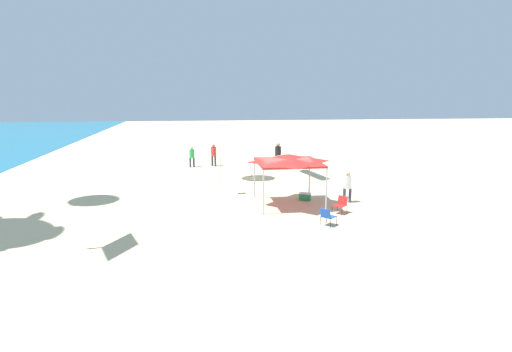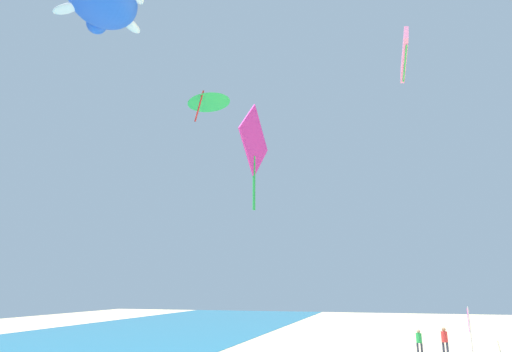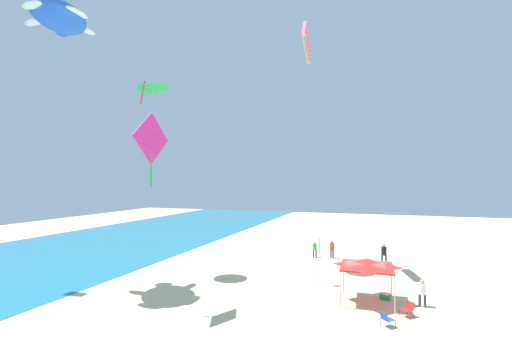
{
  "view_description": "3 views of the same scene",
  "coord_description": "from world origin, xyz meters",
  "px_view_note": "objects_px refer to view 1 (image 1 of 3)",
  "views": [
    {
      "loc": [
        -22.35,
        3.93,
        5.93
      ],
      "look_at": [
        -0.86,
        1.59,
        1.62
      ],
      "focal_mm": 31.02,
      "sensor_mm": 36.0,
      "label": 1
    },
    {
      "loc": [
        -22.62,
        6.89,
        4.45
      ],
      "look_at": [
        -1.81,
        12.96,
        9.85
      ],
      "focal_mm": 31.13,
      "sensor_mm": 36.0,
      "label": 2
    },
    {
      "loc": [
        -23.88,
        -0.8,
        7.64
      ],
      "look_at": [
        -1.81,
        6.86,
        7.94
      ],
      "focal_mm": 24.75,
      "sensor_mm": 36.0,
      "label": 3
    }
  ],
  "objects_px": {
    "canopy_tent": "(289,159)",
    "banner_flag": "(220,158)",
    "folding_chair_left_of_tent": "(341,204)",
    "person_near_umbrella": "(278,153)",
    "person_far_stroller": "(214,153)",
    "beach_umbrella": "(248,152)",
    "person_by_tent": "(192,155)",
    "cooler_box": "(305,197)",
    "folding_chair_near_cooler": "(327,216)",
    "person_beachcomber": "(348,184)"
  },
  "relations": [
    {
      "from": "person_near_umbrella",
      "to": "person_far_stroller",
      "type": "bearing_deg",
      "value": -4.53
    },
    {
      "from": "person_far_stroller",
      "to": "folding_chair_left_of_tent",
      "type": "bearing_deg",
      "value": -24.94
    },
    {
      "from": "folding_chair_near_cooler",
      "to": "person_by_tent",
      "type": "bearing_deg",
      "value": -21.37
    },
    {
      "from": "cooler_box",
      "to": "person_beachcomber",
      "type": "relative_size",
      "value": 0.44
    },
    {
      "from": "folding_chair_left_of_tent",
      "to": "banner_flag",
      "type": "relative_size",
      "value": 0.23
    },
    {
      "from": "folding_chair_near_cooler",
      "to": "person_by_tent",
      "type": "height_order",
      "value": "person_by_tent"
    },
    {
      "from": "canopy_tent",
      "to": "folding_chair_near_cooler",
      "type": "bearing_deg",
      "value": -163.9
    },
    {
      "from": "folding_chair_left_of_tent",
      "to": "cooler_box",
      "type": "relative_size",
      "value": 1.12
    },
    {
      "from": "canopy_tent",
      "to": "cooler_box",
      "type": "distance_m",
      "value": 2.6
    },
    {
      "from": "person_by_tent",
      "to": "folding_chair_near_cooler",
      "type": "bearing_deg",
      "value": -88.53
    },
    {
      "from": "cooler_box",
      "to": "person_beachcomber",
      "type": "xyz_separation_m",
      "value": [
        -0.68,
        -2.11,
        0.77
      ]
    },
    {
      "from": "banner_flag",
      "to": "folding_chair_left_of_tent",
      "type": "bearing_deg",
      "value": -126.93
    },
    {
      "from": "folding_chair_left_of_tent",
      "to": "person_beachcomber",
      "type": "distance_m",
      "value": 2.23
    },
    {
      "from": "banner_flag",
      "to": "person_near_umbrella",
      "type": "relative_size",
      "value": 1.83
    },
    {
      "from": "banner_flag",
      "to": "person_far_stroller",
      "type": "xyz_separation_m",
      "value": [
        9.55,
        0.24,
        -1.09
      ]
    },
    {
      "from": "cooler_box",
      "to": "person_far_stroller",
      "type": "bearing_deg",
      "value": 22.92
    },
    {
      "from": "cooler_box",
      "to": "banner_flag",
      "type": "height_order",
      "value": "banner_flag"
    },
    {
      "from": "canopy_tent",
      "to": "beach_umbrella",
      "type": "bearing_deg",
      "value": 11.94
    },
    {
      "from": "person_beachcomber",
      "to": "person_near_umbrella",
      "type": "height_order",
      "value": "person_near_umbrella"
    },
    {
      "from": "person_near_umbrella",
      "to": "beach_umbrella",
      "type": "bearing_deg",
      "value": 66.25
    },
    {
      "from": "beach_umbrella",
      "to": "person_by_tent",
      "type": "bearing_deg",
      "value": 38.37
    },
    {
      "from": "person_beachcomber",
      "to": "person_by_tent",
      "type": "bearing_deg",
      "value": -35.21
    },
    {
      "from": "cooler_box",
      "to": "folding_chair_near_cooler",
      "type": "bearing_deg",
      "value": 179.77
    },
    {
      "from": "cooler_box",
      "to": "banner_flag",
      "type": "xyz_separation_m",
      "value": [
        1.6,
        4.47,
        1.91
      ]
    },
    {
      "from": "person_by_tent",
      "to": "person_near_umbrella",
      "type": "xyz_separation_m",
      "value": [
        -1.04,
        -6.45,
        0.19
      ]
    },
    {
      "from": "beach_umbrella",
      "to": "person_near_umbrella",
      "type": "bearing_deg",
      "value": -34.69
    },
    {
      "from": "person_near_umbrella",
      "to": "cooler_box",
      "type": "bearing_deg",
      "value": 100.45
    },
    {
      "from": "folding_chair_near_cooler",
      "to": "person_far_stroller",
      "type": "distance_m",
      "value": 16.41
    },
    {
      "from": "canopy_tent",
      "to": "person_by_tent",
      "type": "bearing_deg",
      "value": 24.26
    },
    {
      "from": "beach_umbrella",
      "to": "folding_chair_left_of_tent",
      "type": "bearing_deg",
      "value": -156.78
    },
    {
      "from": "canopy_tent",
      "to": "banner_flag",
      "type": "distance_m",
      "value": 4.21
    },
    {
      "from": "canopy_tent",
      "to": "folding_chair_near_cooler",
      "type": "relative_size",
      "value": 4.13
    },
    {
      "from": "beach_umbrella",
      "to": "person_beachcomber",
      "type": "xyz_separation_m",
      "value": [
        -6.71,
        -4.66,
        -0.85
      ]
    },
    {
      "from": "person_near_umbrella",
      "to": "folding_chair_near_cooler",
      "type": "bearing_deg",
      "value": 100.53
    },
    {
      "from": "canopy_tent",
      "to": "person_far_stroller",
      "type": "height_order",
      "value": "canopy_tent"
    },
    {
      "from": "folding_chair_left_of_tent",
      "to": "person_near_umbrella",
      "type": "bearing_deg",
      "value": 139.83
    },
    {
      "from": "folding_chair_left_of_tent",
      "to": "person_near_umbrella",
      "type": "height_order",
      "value": "person_near_umbrella"
    },
    {
      "from": "folding_chair_near_cooler",
      "to": "person_near_umbrella",
      "type": "xyz_separation_m",
      "value": [
        14.39,
        -0.1,
        0.65
      ]
    },
    {
      "from": "person_by_tent",
      "to": "person_near_umbrella",
      "type": "relative_size",
      "value": 0.83
    },
    {
      "from": "person_far_stroller",
      "to": "person_by_tent",
      "type": "xyz_separation_m",
      "value": [
        -0.29,
        1.66,
        -0.09
      ]
    },
    {
      "from": "beach_umbrella",
      "to": "person_far_stroller",
      "type": "distance_m",
      "value": 5.62
    },
    {
      "from": "canopy_tent",
      "to": "folding_chair_left_of_tent",
      "type": "relative_size",
      "value": 4.13
    },
    {
      "from": "person_by_tent",
      "to": "banner_flag",
      "type": "bearing_deg",
      "value": -99.33
    },
    {
      "from": "person_far_stroller",
      "to": "folding_chair_near_cooler",
      "type": "bearing_deg",
      "value": -31.43
    },
    {
      "from": "canopy_tent",
      "to": "folding_chair_left_of_tent",
      "type": "distance_m",
      "value": 3.46
    },
    {
      "from": "person_by_tent",
      "to": "canopy_tent",
      "type": "bearing_deg",
      "value": -86.66
    },
    {
      "from": "canopy_tent",
      "to": "person_beachcomber",
      "type": "height_order",
      "value": "canopy_tent"
    },
    {
      "from": "folding_chair_near_cooler",
      "to": "beach_umbrella",
      "type": "bearing_deg",
      "value": -30.34
    },
    {
      "from": "beach_umbrella",
      "to": "folding_chair_near_cooler",
      "type": "bearing_deg",
      "value": -166.59
    },
    {
      "from": "folding_chair_near_cooler",
      "to": "person_far_stroller",
      "type": "bearing_deg",
      "value": -27.11
    }
  ]
}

